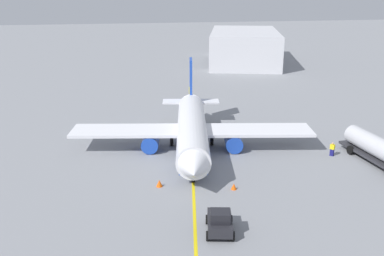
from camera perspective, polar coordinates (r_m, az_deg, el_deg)
ground_plane at (r=54.06m, az=0.00°, el=-3.02°), size 400.00×400.00×0.00m
airplane at (r=53.63m, az=-0.01°, el=-0.22°), size 28.58×30.56×9.60m
fuel_tanker at (r=54.33m, az=23.25°, el=-2.51°), size 10.99×3.48×3.15m
pushback_tug at (r=36.63m, az=3.70°, el=-12.29°), size 3.93×2.94×2.20m
refueling_worker at (r=54.91m, az=18.08°, el=-2.70°), size 0.63×0.61×1.71m
safety_cone_nose at (r=44.19m, az=5.56°, el=-7.71°), size 0.58×0.58×0.65m
safety_cone_wingtip at (r=44.69m, az=-4.34°, el=-7.30°), size 0.66×0.66×0.74m
distant_hangar at (r=118.22m, az=6.91°, el=10.62°), size 35.36×25.27×8.46m
taxi_line_marking at (r=54.05m, az=0.00°, el=-3.02°), size 71.28×12.58×0.01m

